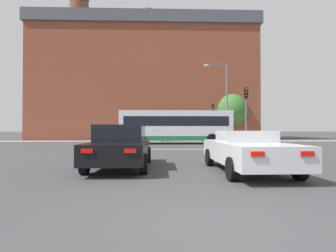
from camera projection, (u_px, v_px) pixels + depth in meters
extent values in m
plane|color=#3D3D3F|center=(220.00, 223.00, 3.83)|extent=(400.00, 400.00, 0.00)
cube|color=silver|center=(172.00, 149.00, 18.36)|extent=(8.49, 0.30, 0.01)
cube|color=#A09B91|center=(167.00, 141.00, 31.79)|extent=(69.44, 2.50, 0.01)
cube|color=brown|center=(146.00, 89.00, 41.15)|extent=(31.18, 13.67, 15.61)
cube|color=#4C4F56|center=(146.00, 34.00, 41.27)|extent=(31.80, 14.22, 1.65)
cube|color=brown|center=(78.00, 17.00, 39.52)|extent=(0.90, 0.90, 2.39)
cube|color=brown|center=(149.00, 17.00, 39.51)|extent=(0.90, 0.90, 2.39)
cube|color=brown|center=(211.00, 23.00, 41.69)|extent=(0.90, 0.90, 2.39)
cylinder|color=brown|center=(79.00, 16.00, 40.98)|extent=(2.91, 2.91, 3.82)
cube|color=black|center=(121.00, 150.00, 9.45)|extent=(1.88, 4.68, 0.63)
cube|color=black|center=(121.00, 133.00, 9.42)|extent=(1.62, 2.11, 0.59)
cylinder|color=black|center=(105.00, 155.00, 10.87)|extent=(0.22, 0.64, 0.64)
cylinder|color=black|center=(148.00, 155.00, 10.93)|extent=(0.22, 0.64, 0.64)
cylinder|color=black|center=(85.00, 164.00, 7.97)|extent=(0.22, 0.64, 0.64)
cylinder|color=black|center=(144.00, 164.00, 8.03)|extent=(0.22, 0.64, 0.64)
cube|color=red|center=(87.00, 151.00, 7.08)|extent=(0.32, 0.05, 0.12)
cube|color=red|center=(130.00, 151.00, 7.12)|extent=(0.32, 0.05, 0.12)
cube|color=silver|center=(247.00, 152.00, 8.52)|extent=(2.00, 4.81, 0.65)
cube|color=silver|center=(245.00, 136.00, 8.65)|extent=(1.68, 1.46, 0.37)
cylinder|color=black|center=(209.00, 157.00, 9.95)|extent=(0.23, 0.64, 0.64)
cylinder|color=black|center=(257.00, 157.00, 10.04)|extent=(0.23, 0.64, 0.64)
cylinder|color=black|center=(232.00, 169.00, 6.99)|extent=(0.23, 0.64, 0.64)
cylinder|color=black|center=(299.00, 168.00, 7.08)|extent=(0.23, 0.64, 0.64)
cube|color=red|center=(258.00, 154.00, 6.09)|extent=(0.32, 0.06, 0.12)
cube|color=red|center=(307.00, 154.00, 6.14)|extent=(0.32, 0.06, 0.12)
cube|color=silver|center=(176.00, 126.00, 25.57)|extent=(10.69, 2.59, 2.84)
cube|color=#1E7042|center=(176.00, 138.00, 25.55)|extent=(10.71, 2.61, 0.44)
cube|color=black|center=(176.00, 121.00, 25.57)|extent=(9.83, 2.62, 0.90)
cylinder|color=black|center=(207.00, 138.00, 26.89)|extent=(1.00, 0.28, 1.00)
cylinder|color=black|center=(212.00, 139.00, 24.41)|extent=(1.00, 0.28, 1.00)
cylinder|color=black|center=(142.00, 138.00, 26.68)|extent=(1.00, 0.28, 1.00)
cylinder|color=black|center=(141.00, 139.00, 24.20)|extent=(1.00, 0.28, 1.00)
cylinder|color=slate|center=(246.00, 123.00, 19.60)|extent=(0.12, 0.12, 3.74)
cube|color=black|center=(246.00, 93.00, 19.63)|extent=(0.26, 0.20, 0.80)
sphere|color=red|center=(247.00, 89.00, 19.51)|extent=(0.17, 0.17, 0.17)
sphere|color=black|center=(247.00, 93.00, 19.50)|extent=(0.17, 0.17, 0.17)
sphere|color=black|center=(247.00, 96.00, 19.50)|extent=(0.17, 0.17, 0.17)
cylinder|color=slate|center=(213.00, 126.00, 30.99)|extent=(0.12, 0.12, 3.67)
cube|color=black|center=(213.00, 107.00, 31.02)|extent=(0.26, 0.20, 0.80)
sphere|color=black|center=(213.00, 105.00, 30.89)|extent=(0.17, 0.17, 0.17)
sphere|color=black|center=(213.00, 107.00, 30.89)|extent=(0.17, 0.17, 0.17)
sphere|color=#1ED14C|center=(213.00, 109.00, 30.89)|extent=(0.17, 0.17, 0.17)
cylinder|color=slate|center=(227.00, 103.00, 24.89)|extent=(0.16, 0.16, 7.74)
cylinder|color=slate|center=(217.00, 64.00, 24.91)|extent=(1.95, 0.10, 0.10)
ellipsoid|color=#B2B2B7|center=(206.00, 65.00, 24.88)|extent=(0.50, 0.36, 0.22)
cylinder|color=black|center=(162.00, 138.00, 30.88)|extent=(0.13, 0.13, 0.78)
cylinder|color=black|center=(163.00, 138.00, 31.02)|extent=(0.13, 0.13, 0.78)
cube|color=#B21E23|center=(162.00, 132.00, 30.96)|extent=(0.41, 0.45, 0.62)
sphere|color=tan|center=(162.00, 129.00, 30.97)|extent=(0.23, 0.23, 0.23)
cylinder|color=black|center=(169.00, 138.00, 31.64)|extent=(0.13, 0.13, 0.85)
cylinder|color=black|center=(168.00, 138.00, 31.65)|extent=(0.13, 0.13, 0.85)
cube|color=#336B38|center=(168.00, 131.00, 31.66)|extent=(0.42, 0.26, 0.67)
sphere|color=tan|center=(168.00, 127.00, 31.66)|extent=(0.25, 0.25, 0.25)
cylinder|color=#4C3823|center=(232.00, 132.00, 35.11)|extent=(0.36, 0.36, 2.14)
ellipsoid|color=#3D7033|center=(232.00, 111.00, 35.15)|extent=(4.25, 4.25, 4.46)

